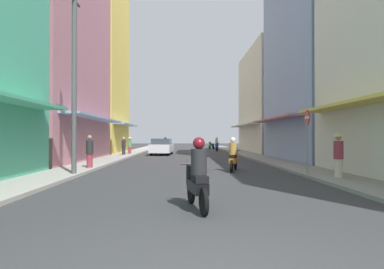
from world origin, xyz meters
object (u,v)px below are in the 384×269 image
(motorbike_black, at_px, (197,177))
(street_sign_no_entry, at_px, (307,134))
(utility_pole, at_px, (74,79))
(motorbike_green, at_px, (211,145))
(pedestrian_far, at_px, (130,145))
(pedestrian_crossing, at_px, (90,153))
(pedestrian_midway, at_px, (338,153))
(parked_car, at_px, (162,147))
(pedestrian_foreground, at_px, (124,147))
(motorbike_orange, at_px, (233,156))
(motorbike_blue, at_px, (217,145))
(motorbike_white, at_px, (166,146))

(motorbike_black, bearing_deg, street_sign_no_entry, 50.17)
(motorbike_black, bearing_deg, utility_pole, 128.16)
(motorbike_green, bearing_deg, pedestrian_far, -122.70)
(pedestrian_crossing, distance_m, pedestrian_midway, 10.89)
(pedestrian_midway, xyz_separation_m, utility_pole, (-10.03, 1.48, 2.93))
(pedestrian_far, bearing_deg, pedestrian_midway, -58.56)
(pedestrian_midway, bearing_deg, parked_car, 113.90)
(pedestrian_foreground, bearing_deg, pedestrian_crossing, -87.40)
(pedestrian_foreground, relative_size, pedestrian_far, 0.98)
(pedestrian_crossing, relative_size, utility_pole, 0.22)
(motorbike_orange, bearing_deg, street_sign_no_entry, -42.34)
(parked_car, xyz_separation_m, pedestrian_foreground, (-3.09, -1.62, 0.05))
(motorbike_orange, xyz_separation_m, parked_car, (-4.26, 13.78, 0.04))
(pedestrian_crossing, distance_m, street_sign_no_entry, 9.89)
(motorbike_green, relative_size, pedestrian_midway, 0.99)
(motorbike_orange, bearing_deg, pedestrian_far, 117.36)
(motorbike_blue, xyz_separation_m, utility_pole, (-8.08, -22.62, 3.22))
(pedestrian_crossing, relative_size, street_sign_no_entry, 0.63)
(motorbike_green, xyz_separation_m, pedestrian_midway, (2.03, -30.10, 0.49))
(utility_pole, height_order, street_sign_no_entry, utility_pole)
(motorbike_orange, bearing_deg, motorbike_black, -104.48)
(pedestrian_foreground, bearing_deg, pedestrian_midway, -55.44)
(motorbike_black, distance_m, street_sign_no_entry, 7.21)
(pedestrian_crossing, bearing_deg, pedestrian_midway, -21.47)
(motorbike_blue, relative_size, pedestrian_midway, 1.03)
(motorbike_blue, distance_m, parked_car, 8.98)
(motorbike_black, height_order, pedestrian_foreground, pedestrian_foreground)
(motorbike_green, bearing_deg, motorbike_orange, -92.74)
(pedestrian_far, relative_size, street_sign_no_entry, 0.61)
(pedestrian_crossing, xyz_separation_m, utility_pole, (0.11, -2.51, 3.08))
(parked_car, distance_m, pedestrian_crossing, 13.35)
(pedestrian_foreground, xyz_separation_m, pedestrian_midway, (10.66, -15.47, 0.20))
(motorbike_black, xyz_separation_m, motorbike_white, (-2.14, 25.97, 0.00))
(pedestrian_far, relative_size, utility_pole, 0.21)
(motorbike_black, distance_m, motorbike_blue, 28.79)
(parked_car, height_order, street_sign_no_entry, street_sign_no_entry)
(motorbike_green, height_order, motorbike_blue, motorbike_blue)
(motorbike_orange, relative_size, pedestrian_crossing, 1.05)
(pedestrian_far, bearing_deg, motorbike_black, -76.71)
(motorbike_green, height_order, street_sign_no_entry, street_sign_no_entry)
(pedestrian_midway, bearing_deg, utility_pole, 171.63)
(pedestrian_crossing, relative_size, pedestrian_foreground, 1.05)
(motorbike_white, bearing_deg, motorbike_orange, -77.11)
(parked_car, bearing_deg, pedestrian_crossing, -101.07)
(motorbike_white, relative_size, street_sign_no_entry, 0.67)
(motorbike_black, bearing_deg, pedestrian_far, 103.29)
(pedestrian_far, height_order, street_sign_no_entry, street_sign_no_entry)
(utility_pole, distance_m, street_sign_no_entry, 9.54)
(motorbike_orange, relative_size, pedestrian_foreground, 1.10)
(pedestrian_midway, distance_m, utility_pole, 10.55)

